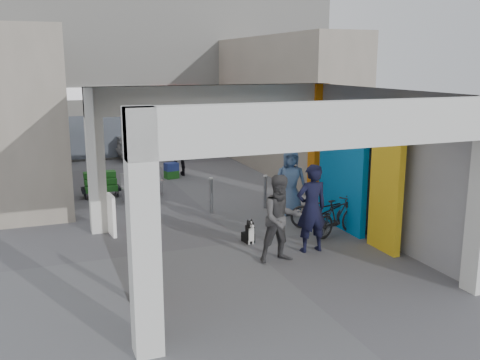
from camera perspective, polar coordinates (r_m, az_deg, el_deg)
name	(u,v)px	position (r m, az deg, el deg)	size (l,w,h in m)	color
ground	(243,242)	(12.42, 0.31, -6.62)	(90.00, 90.00, 0.00)	#5A5B60
arcade_canopy	(281,147)	(11.34, 4.38, 3.50)	(6.40, 6.45, 6.40)	silver
far_building	(132,64)	(25.30, -11.46, 12.05)	(18.00, 4.08, 8.00)	silver
plaza_bldg_left	(27,112)	(18.52, -21.73, 6.74)	(2.00, 9.00, 5.00)	#A39687
plaza_bldg_right	(282,104)	(20.48, 4.53, 8.04)	(2.00, 9.00, 5.00)	#A39687
bollard_left	(156,205)	(13.90, -8.92, -2.60)	(0.09, 0.09, 0.97)	gray
bollard_center	(211,196)	(14.62, -3.09, -1.70)	(0.09, 0.09, 0.98)	gray
bollard_right	(265,192)	(15.13, 2.70, -1.29)	(0.09, 0.09, 0.94)	gray
advert_board_near	(146,280)	(9.21, -10.04, -10.44)	(0.20, 0.55, 1.00)	white
advert_board_far	(112,215)	(13.12, -13.53, -3.62)	(0.15, 0.56, 1.00)	white
cafe_set	(140,188)	(16.68, -10.58, -0.81)	(1.38, 1.11, 0.83)	#ABABB0
produce_stand	(101,187)	(17.00, -14.63, -0.74)	(1.15, 0.62, 0.76)	black
crate_stack	(171,171)	(19.22, -7.33, 1.01)	(0.51, 0.43, 0.56)	#1A5919
border_collie	(249,233)	(12.29, 0.99, -5.69)	(0.22, 0.42, 0.58)	black
man_with_dog	(311,208)	(11.66, 7.63, -3.01)	(0.71, 0.47, 1.94)	black
man_back_turned	(281,219)	(11.03, 4.41, -4.14)	(0.89, 0.69, 1.83)	#434346
man_elderly	(290,182)	(14.47, 5.37, -0.21)	(0.88, 0.57, 1.80)	#516F9E
man_crates	(179,149)	(19.53, -6.50, 3.34)	(1.17, 0.49, 1.99)	black
bicycle_front	(325,211)	(13.46, 9.10, -3.23)	(0.61, 1.74, 0.91)	black
bicycle_rear	(338,217)	(12.99, 10.37, -3.89)	(0.43, 1.51, 0.90)	black
white_van	(167,142)	(23.27, -7.82, 4.07)	(1.68, 4.19, 1.43)	silver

